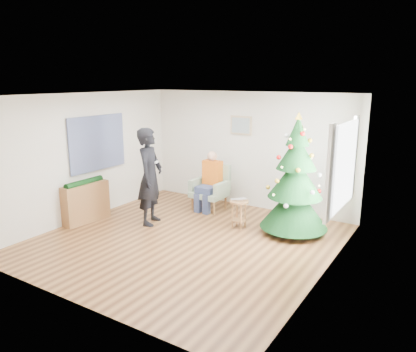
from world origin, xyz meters
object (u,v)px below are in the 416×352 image
Objects in this scene: christmas_tree at (295,180)px; armchair at (211,193)px; stool at (239,214)px; standing_man at (150,177)px; console at (86,203)px.

armchair is (-2.10, 0.40, -0.66)m from christmas_tree.
stool is 1.91m from standing_man.
christmas_tree reaches higher than standing_man.
christmas_tree is 1.29m from stool.
console is (-2.84, -1.33, 0.11)m from stool.
armchair reaches higher than console.
stool is at bearing -161.51° from christmas_tree.
stool is at bearing 30.68° from console.
christmas_tree is 1.18× the size of standing_man.
stool is at bearing -32.06° from armchair.
armchair is 1.00× the size of console.
standing_man is at bearing 33.54° from console.
console is at bearing 99.34° from standing_man.
christmas_tree is 2.30× the size of console.
standing_man is (-0.54, -1.43, 0.60)m from armchair.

